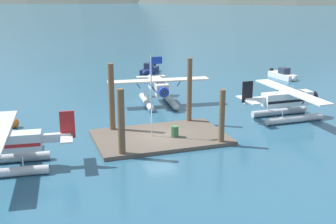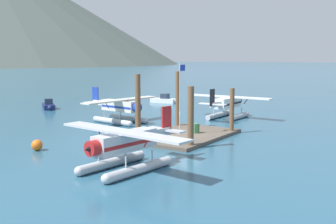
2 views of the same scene
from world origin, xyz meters
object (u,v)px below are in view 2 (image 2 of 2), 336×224
Objects in this scene: flagpole at (180,91)px; seaplane_white_stbd_fwd at (228,106)px; fuel_drum at (196,128)px; boat_white_open_east at (164,100)px; seaplane_cream_bow_right at (120,109)px; seaplane_silver_port_aft at (125,147)px; boat_navy_open_north at (49,105)px; mooring_buoy at (37,145)px.

seaplane_white_stbd_fwd is (13.39, 1.50, -2.76)m from flagpole.
fuel_drum is 0.18× the size of boat_white_open_east.
flagpole is 4.01m from fuel_drum.
seaplane_cream_bow_right is 1.00× the size of seaplane_silver_port_aft.
seaplane_white_stbd_fwd reaches higher than fuel_drum.
boat_navy_open_north is at bearing 57.72° from seaplane_silver_port_aft.
fuel_drum is 1.00× the size of mooring_buoy.
fuel_drum is 0.08× the size of seaplane_white_stbd_fwd.
boat_white_open_east is (10.04, 16.16, -1.09)m from seaplane_white_stbd_fwd.
mooring_buoy is 27.26m from boat_navy_open_north.
seaplane_white_stbd_fwd reaches higher than mooring_buoy.
flagpole reaches higher than fuel_drum.
mooring_buoy is 24.59m from seaplane_white_stbd_fwd.
flagpole is at bearing 13.67° from seaplane_silver_port_aft.
seaplane_cream_bow_right is at bearing 41.18° from seaplane_silver_port_aft.
seaplane_cream_bow_right is (3.68, 10.27, -2.76)m from flagpole.
seaplane_cream_bow_right is at bearing 79.21° from fuel_drum.
seaplane_white_stbd_fwd is at bearing -121.86° from boat_white_open_east.
mooring_buoy is 0.20× the size of boat_navy_open_north.
boat_white_open_east is at bearing 20.50° from seaplane_cream_bow_right.
seaplane_white_stbd_fwd is at bearing 6.38° from flagpole.
fuel_drum is at bearing -168.96° from seaplane_white_stbd_fwd.
boat_navy_open_north is at bearing 149.33° from boat_white_open_east.
boat_navy_open_north is at bearing 77.73° from fuel_drum.
mooring_buoy is at bearing 86.67° from seaplane_silver_port_aft.
fuel_drum is 11.31m from seaplane_cream_bow_right.
seaplane_cream_bow_right and seaplane_white_stbd_fwd have the same top height.
seaplane_white_stbd_fwd is (9.70, -8.77, 0.00)m from seaplane_cream_bow_right.
seaplane_white_stbd_fwd reaches higher than boat_navy_open_north.
seaplane_white_stbd_fwd reaches higher than boat_white_open_east.
mooring_buoy is 0.18× the size of boat_white_open_east.
flagpole is 1.52× the size of boat_navy_open_north.
mooring_buoy is (-10.61, 6.76, -3.90)m from flagpole.
flagpole is 11.25m from seaplane_cream_bow_right.
seaplane_white_stbd_fwd and seaplane_silver_port_aft have the same top height.
seaplane_silver_port_aft reaches higher than mooring_buoy.
boat_white_open_east reaches higher than fuel_drum.
boat_navy_open_north is (7.62, 27.02, -3.85)m from flagpole.
boat_navy_open_north is (3.94, 16.75, -1.09)m from seaplane_cream_bow_right.
seaplane_silver_port_aft is at bearing -138.82° from seaplane_cream_bow_right.
boat_white_open_east is (34.59, 20.37, -1.09)m from seaplane_silver_port_aft.
seaplane_cream_bow_right reaches higher than boat_navy_open_north.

